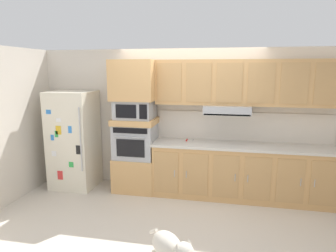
% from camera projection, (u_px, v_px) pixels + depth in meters
% --- Properties ---
extents(ground_plane, '(9.60, 9.60, 0.00)m').
position_uv_depth(ground_plane, '(180.00, 212.00, 4.53)').
color(ground_plane, beige).
extents(back_kitchen_wall, '(6.20, 0.12, 2.50)m').
position_uv_depth(back_kitchen_wall, '(190.00, 120.00, 5.36)').
color(back_kitchen_wall, beige).
rests_on(back_kitchen_wall, ground).
extents(side_panel_left, '(0.12, 7.10, 2.50)m').
position_uv_depth(side_panel_left, '(11.00, 125.00, 4.84)').
color(side_panel_left, beige).
rests_on(side_panel_left, ground).
extents(refrigerator, '(0.76, 0.73, 1.76)m').
position_uv_depth(refrigerator, '(74.00, 140.00, 5.42)').
color(refrigerator, silver).
rests_on(refrigerator, ground).
extents(oven_base_cabinet, '(0.74, 0.62, 0.60)m').
position_uv_depth(oven_base_cabinet, '(136.00, 173.00, 5.37)').
color(oven_base_cabinet, tan).
rests_on(oven_base_cabinet, ground).
extents(built_in_oven, '(0.70, 0.62, 0.60)m').
position_uv_depth(built_in_oven, '(136.00, 141.00, 5.26)').
color(built_in_oven, '#A8AAAF').
rests_on(built_in_oven, oven_base_cabinet).
extents(appliance_mid_shelf, '(0.74, 0.62, 0.10)m').
position_uv_depth(appliance_mid_shelf, '(135.00, 121.00, 5.20)').
color(appliance_mid_shelf, tan).
rests_on(appliance_mid_shelf, built_in_oven).
extents(microwave, '(0.64, 0.54, 0.32)m').
position_uv_depth(microwave, '(135.00, 109.00, 5.15)').
color(microwave, '#A8AAAF').
rests_on(microwave, appliance_mid_shelf).
extents(appliance_upper_cabinet, '(0.74, 0.62, 0.68)m').
position_uv_depth(appliance_upper_cabinet, '(134.00, 80.00, 5.06)').
color(appliance_upper_cabinet, tan).
rests_on(appliance_upper_cabinet, microwave).
extents(lower_cabinet_run, '(2.92, 0.63, 0.88)m').
position_uv_depth(lower_cabinet_run, '(241.00, 173.00, 4.98)').
color(lower_cabinet_run, tan).
rests_on(lower_cabinet_run, ground).
extents(countertop_slab, '(2.96, 0.64, 0.04)m').
position_uv_depth(countertop_slab, '(242.00, 146.00, 4.90)').
color(countertop_slab, beige).
rests_on(countertop_slab, lower_cabinet_run).
extents(backsplash_panel, '(2.96, 0.02, 0.50)m').
position_uv_depth(backsplash_panel, '(242.00, 127.00, 5.13)').
color(backsplash_panel, silver).
rests_on(backsplash_panel, countertop_slab).
extents(upper_cabinet_with_hood, '(2.92, 0.48, 0.88)m').
position_uv_depth(upper_cabinet_with_hood, '(243.00, 84.00, 4.84)').
color(upper_cabinet_with_hood, tan).
rests_on(upper_cabinet_with_hood, backsplash_panel).
extents(screwdriver, '(0.13, 0.12, 0.03)m').
position_uv_depth(screwdriver, '(187.00, 140.00, 5.17)').
color(screwdriver, red).
rests_on(screwdriver, countertop_slab).
extents(dog, '(0.60, 0.59, 0.54)m').
position_uv_depth(dog, '(171.00, 248.00, 3.02)').
color(dog, beige).
rests_on(dog, ground).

